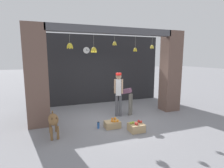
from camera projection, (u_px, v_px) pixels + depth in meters
ground_plane at (115, 119)px, 6.54m from camera, size 60.00×60.00×0.00m
shop_back_wall at (97, 70)px, 8.62m from camera, size 6.55×0.12×3.34m
shop_pillar_left at (37, 76)px, 5.68m from camera, size 0.70×0.60×3.34m
shop_pillar_right at (170, 72)px, 7.44m from camera, size 0.70×0.60×3.34m
storefront_awning at (114, 32)px, 6.15m from camera, size 4.65×0.30×0.92m
dog at (54, 121)px, 5.03m from camera, size 0.32×1.03×0.71m
shopkeeper at (119, 91)px, 6.70m from camera, size 0.32×0.31×1.69m
worker_stooping at (125, 96)px, 7.00m from camera, size 0.69×0.69×1.11m
fruit_crate_oranges at (112, 124)px, 5.72m from camera, size 0.50×0.35×0.29m
fruit_crate_apples at (136, 127)px, 5.43m from camera, size 0.45×0.41×0.32m
water_bottle at (98, 125)px, 5.66m from camera, size 0.08×0.08×0.22m
wall_clock at (86, 50)px, 8.23m from camera, size 0.32×0.03×0.32m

